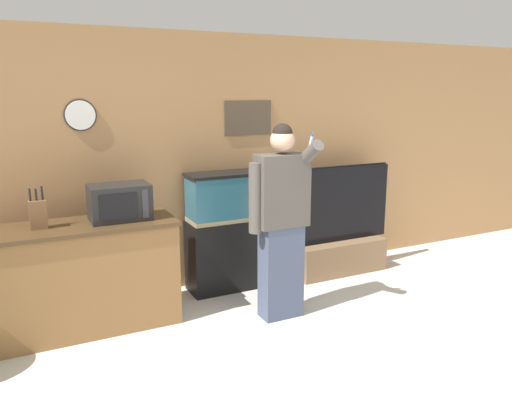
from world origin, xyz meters
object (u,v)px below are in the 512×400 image
Objects in this scene: knife_block at (38,214)px; aquarium_on_stand at (230,231)px; microwave at (120,202)px; tv_on_stand at (338,242)px; counter_island at (85,277)px; person_standing at (281,219)px.

knife_block is 0.28× the size of aquarium_on_stand.
aquarium_on_stand is at bearing 13.90° from microwave.
knife_block is at bearing -176.55° from tv_on_stand.
counter_island is 2.78m from tv_on_stand.
aquarium_on_stand is 1.31m from tv_on_stand.
counter_island is 1.76m from person_standing.
microwave is at bearing -166.10° from aquarium_on_stand.
microwave is 0.29× the size of person_standing.
knife_block reaches higher than microwave.
tv_on_stand is at bearing 32.17° from person_standing.
tv_on_stand reaches higher than counter_island.
aquarium_on_stand is 0.94× the size of tv_on_stand.
counter_island is 1.20× the size of tv_on_stand.
counter_island is at bearing -168.71° from aquarium_on_stand.
microwave is 1.41m from person_standing.
tv_on_stand is at bearing 3.89° from counter_island.
tv_on_stand is (2.77, 0.19, -0.12)m from counter_island.
counter_island is 1.52m from aquarium_on_stand.
aquarium_on_stand is 0.90m from person_standing.
knife_block is at bearing -170.72° from aquarium_on_stand.
aquarium_on_stand is (1.81, 0.30, -0.45)m from knife_block.
knife_block is at bearing 164.43° from person_standing.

